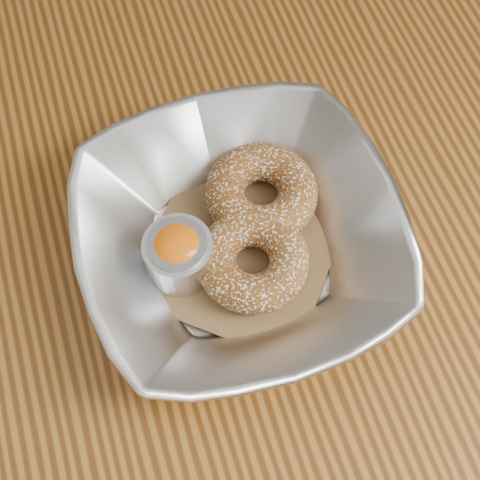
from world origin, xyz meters
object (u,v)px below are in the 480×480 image
object	(u,v)px
donut_front	(253,260)
ramekin	(179,254)
table	(302,331)
serving_bowl	(240,240)
donut_back	(261,193)

from	to	relation	value
donut_front	ramekin	distance (m)	0.06
table	serving_bowl	bearing A→B (deg)	133.18
table	serving_bowl	world-z (taller)	serving_bowl
serving_bowl	donut_back	xyz separation A→B (m)	(0.03, 0.04, -0.00)
table	donut_back	distance (m)	0.15
donut_front	donut_back	bearing A→B (deg)	65.15
donut_back	ramekin	xyz separation A→B (m)	(-0.08, -0.04, 0.01)
table	donut_back	size ratio (longest dim) A/B	12.91
serving_bowl	donut_front	bearing A→B (deg)	-75.04
table	donut_front	xyz separation A→B (m)	(-0.04, 0.03, 0.12)
donut_back	donut_front	xyz separation A→B (m)	(-0.03, -0.06, -0.00)
table	donut_back	world-z (taller)	donut_back
serving_bowl	donut_front	xyz separation A→B (m)	(0.00, -0.02, -0.01)
serving_bowl	donut_back	distance (m)	0.05
table	donut_back	bearing A→B (deg)	100.26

